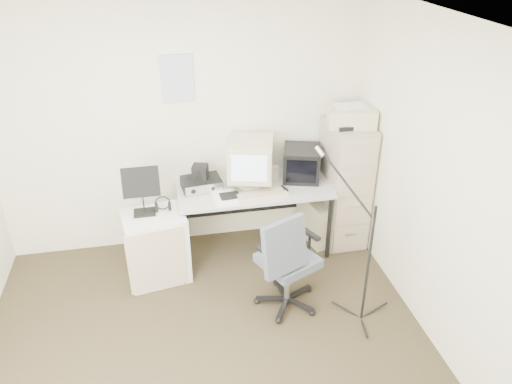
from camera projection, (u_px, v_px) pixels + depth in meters
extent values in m
cube|color=#37321F|center=(211.00, 363.00, 3.89)|extent=(3.60, 3.60, 0.01)
cube|color=white|center=(191.00, 34.00, 2.68)|extent=(3.60, 3.60, 0.01)
cube|color=beige|center=(183.00, 129.00, 4.83)|extent=(3.60, 0.02, 2.50)
cube|color=beige|center=(451.00, 201.00, 3.60)|extent=(0.02, 3.60, 2.50)
cube|color=white|center=(177.00, 79.00, 4.58)|extent=(0.30, 0.02, 0.44)
cube|color=#A79F8E|center=(344.00, 184.00, 5.12)|extent=(0.40, 0.60, 1.30)
cube|color=beige|center=(351.00, 117.00, 4.74)|extent=(0.50, 0.40, 0.17)
cube|color=#B4B4B4|center=(254.00, 218.00, 5.07)|extent=(1.50, 0.70, 0.73)
cube|color=beige|center=(251.00, 163.00, 4.83)|extent=(0.51, 0.53, 0.46)
cube|color=black|center=(302.00, 163.00, 4.99)|extent=(0.45, 0.46, 0.32)
cube|color=#C4B397|center=(275.00, 172.00, 5.02)|extent=(0.08, 0.08, 0.14)
cube|color=beige|center=(261.00, 195.00, 4.72)|extent=(0.52, 0.26, 0.03)
cube|color=black|center=(283.00, 189.00, 4.82)|extent=(0.09, 0.11, 0.03)
cube|color=black|center=(201.00, 183.00, 4.84)|extent=(0.40, 0.31, 0.11)
cube|color=black|center=(200.00, 172.00, 4.78)|extent=(0.18, 0.17, 0.14)
cube|color=white|center=(225.00, 197.00, 4.68)|extent=(0.23, 0.31, 0.02)
cube|color=beige|center=(316.00, 219.00, 5.30)|extent=(0.31, 0.53, 0.47)
cube|color=slate|center=(288.00, 259.00, 4.25)|extent=(0.76, 0.76, 0.99)
cube|color=silver|center=(156.00, 246.00, 4.68)|extent=(0.62, 0.53, 0.68)
cube|color=black|center=(142.00, 190.00, 4.43)|extent=(0.37, 0.29, 0.48)
torus|color=black|center=(163.00, 206.00, 4.57)|extent=(0.19, 0.19, 0.03)
cylinder|color=black|center=(371.00, 248.00, 3.98)|extent=(0.03, 0.03, 1.47)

